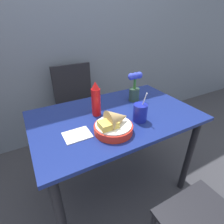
# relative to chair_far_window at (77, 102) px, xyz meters

# --- Properties ---
(ground_plane) EXTENTS (12.00, 12.00, 0.00)m
(ground_plane) POSITION_rel_chair_far_window_xyz_m (0.05, -0.73, -0.53)
(ground_plane) COLOR #38383D
(wall_window) EXTENTS (7.00, 0.06, 2.60)m
(wall_window) POSITION_rel_chair_far_window_xyz_m (0.05, 0.25, 0.77)
(wall_window) COLOR slate
(wall_window) RESTS_ON ground_plane
(dining_table) EXTENTS (1.13, 0.71, 0.73)m
(dining_table) POSITION_rel_chair_far_window_xyz_m (0.05, -0.73, 0.09)
(dining_table) COLOR navy
(dining_table) RESTS_ON ground_plane
(chair_far_window) EXTENTS (0.40, 0.40, 0.90)m
(chair_far_window) POSITION_rel_chair_far_window_xyz_m (0.00, 0.00, 0.00)
(chair_far_window) COLOR black
(chair_far_window) RESTS_ON ground_plane
(food_basket) EXTENTS (0.23, 0.23, 0.15)m
(food_basket) POSITION_rel_chair_far_window_xyz_m (-0.05, -0.90, 0.25)
(food_basket) COLOR red
(food_basket) RESTS_ON dining_table
(ketchup_bottle) EXTENTS (0.06, 0.06, 0.24)m
(ketchup_bottle) POSITION_rel_chair_far_window_xyz_m (-0.06, -0.67, 0.32)
(ketchup_bottle) COLOR red
(ketchup_bottle) RESTS_ON dining_table
(drink_cup) EXTENTS (0.09, 0.09, 0.20)m
(drink_cup) POSITION_rel_chair_far_window_xyz_m (0.15, -0.87, 0.26)
(drink_cup) COLOR #192399
(drink_cup) RESTS_ON dining_table
(flower_vase) EXTENTS (0.12, 0.08, 0.23)m
(flower_vase) POSITION_rel_chair_far_window_xyz_m (0.29, -0.60, 0.31)
(flower_vase) COLOR #2D4738
(flower_vase) RESTS_ON dining_table
(napkin) EXTENTS (0.15, 0.12, 0.01)m
(napkin) POSITION_rel_chair_far_window_xyz_m (-0.26, -0.83, 0.20)
(napkin) COLOR white
(napkin) RESTS_ON dining_table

